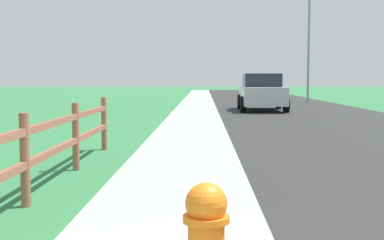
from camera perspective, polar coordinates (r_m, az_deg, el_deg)
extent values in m
plane|color=#307441|center=(27.02, 2.63, 1.57)|extent=(120.00, 120.00, 0.00)
cube|color=#2B2B2B|center=(29.31, 9.39, 1.76)|extent=(7.00, 66.00, 0.01)
cube|color=#9FAF9E|center=(29.11, -3.39, 1.80)|extent=(6.00, 66.00, 0.01)
cube|color=#307441|center=(29.27, -6.32, 1.80)|extent=(5.00, 66.00, 0.00)
cylinder|color=orange|center=(2.80, 1.58, -10.87)|extent=(0.25, 0.25, 0.03)
sphere|color=orange|center=(2.77, 1.59, -9.24)|extent=(0.23, 0.23, 0.23)
cube|color=#CB6115|center=(2.76, 1.59, -7.76)|extent=(0.04, 0.04, 0.04)
cylinder|color=#935641|center=(6.13, -18.01, -4.28)|extent=(0.11, 0.11, 1.08)
cylinder|color=#935641|center=(8.34, -12.74, -1.83)|extent=(0.11, 0.11, 1.08)
cylinder|color=#935641|center=(10.60, -9.71, -0.41)|extent=(0.11, 0.11, 1.08)
cube|color=#935641|center=(6.14, -18.00, -4.77)|extent=(0.07, 9.31, 0.09)
cube|color=#935641|center=(6.09, -18.09, -1.27)|extent=(0.07, 9.31, 0.09)
cube|color=#B7BABF|center=(23.37, 7.74, 2.71)|extent=(1.91, 4.36, 0.78)
cube|color=#1E232B|center=(23.59, 7.70, 4.39)|extent=(1.65, 2.23, 0.59)
cylinder|color=black|center=(24.65, 5.33, 2.05)|extent=(0.23, 0.69, 0.69)
cylinder|color=black|center=(24.81, 9.54, 2.02)|extent=(0.23, 0.69, 0.69)
cylinder|color=black|center=(21.98, 5.68, 1.73)|extent=(0.23, 0.69, 0.69)
cylinder|color=black|center=(22.16, 10.40, 1.70)|extent=(0.23, 0.69, 0.69)
cylinder|color=gray|center=(31.69, 12.80, 8.46)|extent=(0.14, 0.14, 7.24)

